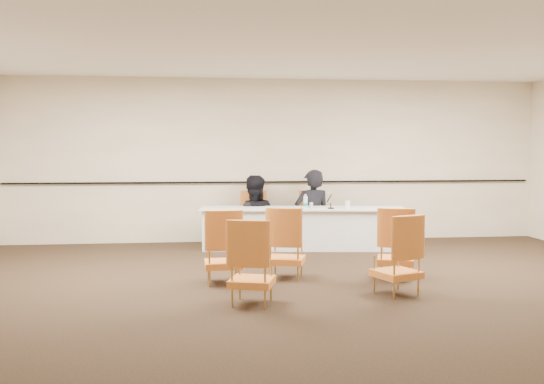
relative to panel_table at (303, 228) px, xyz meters
The scene contains 19 objects.
floor 3.06m from the panel_table, 96.49° to the right, with size 10.00×10.00×0.00m, color black.
ceiling 4.03m from the panel_table, 96.49° to the right, with size 10.00×10.00×0.00m, color white.
wall_back 1.55m from the panel_table, 109.27° to the left, with size 10.00×0.04×3.00m, color beige.
wall_rail 1.25m from the panel_table, 110.02° to the left, with size 9.80×0.04×0.03m, color black.
panel_table is the anchor object (origin of this frame).
panelist_main 0.57m from the panel_table, 62.81° to the left, with size 0.67×0.44×1.83m, color black.
panelist_main_chair 0.58m from the panel_table, 62.81° to the left, with size 0.50×0.50×0.95m, color orange, non-canonical shape.
panelist_second 1.02m from the panel_table, 141.61° to the left, with size 0.86×0.67×1.76m, color black.
panelist_second_chair 1.03m from the panel_table, 141.61° to the left, with size 0.50×0.50×0.95m, color orange, non-canonical shape.
papers 0.48m from the panel_table, 23.18° to the right, with size 0.30×0.22×0.00m, color white.
microphone 0.69m from the panel_table, 23.87° to the right, with size 0.10×0.20×0.29m, color black, non-canonical shape.
water_bottle 0.49m from the panel_table, 78.11° to the right, with size 0.07×0.07×0.25m, color #188581, non-canonical shape.
drinking_glass 0.42m from the panel_table, 19.28° to the right, with size 0.06×0.06×0.10m, color silver.
coffee_cup 0.86m from the panel_table, 13.77° to the right, with size 0.08×0.08×0.13m, color white.
aud_chair_front_left 2.94m from the panel_table, 119.83° to the right, with size 0.50×0.50×0.95m, color orange, non-canonical shape.
aud_chair_front_mid 2.45m from the panel_table, 104.77° to the right, with size 0.50×0.50×0.95m, color orange, non-canonical shape.
aud_chair_front_right 2.68m from the panel_table, 72.65° to the right, with size 0.50×0.50×0.95m, color orange, non-canonical shape.
aud_chair_back_left 3.82m from the panel_table, 108.04° to the right, with size 0.50×0.50×0.95m, color orange, non-canonical shape.
aud_chair_back_right 3.44m from the panel_table, 81.10° to the right, with size 0.50×0.50×0.95m, color orange, non-canonical shape.
Camera 1 is at (-1.39, -7.17, 1.70)m, focal length 40.00 mm.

